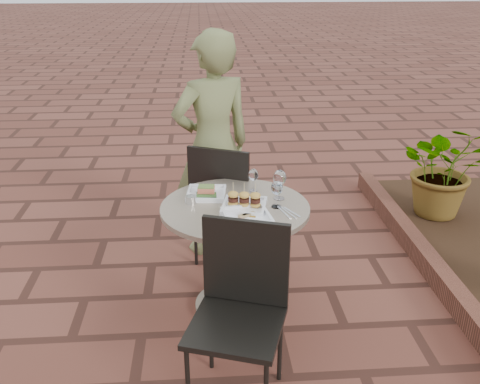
{
  "coord_description": "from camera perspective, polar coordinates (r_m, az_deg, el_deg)",
  "views": [
    {
      "loc": [
        -0.02,
        -3.08,
        2.07
      ],
      "look_at": [
        0.2,
        -0.16,
        0.82
      ],
      "focal_mm": 40.0,
      "sensor_mm": 36.0,
      "label": 1
    }
  ],
  "objects": [
    {
      "name": "planter_curb",
      "position": [
        4.24,
        18.83,
        -6.25
      ],
      "size": [
        0.12,
        3.0,
        0.15
      ],
      "primitive_type": "cube",
      "color": "brown",
      "rests_on": "ground"
    },
    {
      "name": "wine_glass_right",
      "position": [
        3.16,
        3.96,
        0.35
      ],
      "size": [
        0.07,
        0.07,
        0.17
      ],
      "color": "white",
      "rests_on": "cafe_table"
    },
    {
      "name": "cutlery_set",
      "position": [
        3.14,
        5.12,
        -2.15
      ],
      "size": [
        0.15,
        0.21,
        0.0
      ],
      "primitive_type": null,
      "rotation": [
        0.0,
        0.0,
        0.41
      ],
      "color": "silver",
      "rests_on": "cafe_table"
    },
    {
      "name": "steel_ramekin",
      "position": [
        3.25,
        -5.25,
        -0.82
      ],
      "size": [
        0.07,
        0.07,
        0.05
      ],
      "primitive_type": "cylinder",
      "rotation": [
        0.0,
        0.0,
        0.07
      ],
      "color": "silver",
      "rests_on": "cafe_table"
    },
    {
      "name": "wine_glass_far",
      "position": [
        3.27,
        4.25,
        1.43
      ],
      "size": [
        0.08,
        0.08,
        0.19
      ],
      "color": "white",
      "rests_on": "cafe_table"
    },
    {
      "name": "plate_tuna",
      "position": [
        3.05,
        0.72,
        -2.58
      ],
      "size": [
        0.3,
        0.3,
        0.03
      ],
      "rotation": [
        0.0,
        0.0,
        0.17
      ],
      "color": "white",
      "rests_on": "cafe_table"
    },
    {
      "name": "cafe_table",
      "position": [
        3.32,
        -0.52,
        -5.35
      ],
      "size": [
        0.9,
        0.9,
        0.73
      ],
      "color": "gray",
      "rests_on": "ground"
    },
    {
      "name": "wine_glass_mid",
      "position": [
        3.39,
        1.44,
        1.78
      ],
      "size": [
        0.06,
        0.06,
        0.15
      ],
      "color": "white",
      "rests_on": "cafe_table"
    },
    {
      "name": "plate_sliders",
      "position": [
        3.17,
        0.45,
        -1.16
      ],
      "size": [
        0.3,
        0.3,
        0.16
      ],
      "rotation": [
        0.0,
        0.0,
        -0.21
      ],
      "color": "white",
      "rests_on": "cafe_table"
    },
    {
      "name": "diner",
      "position": [
        3.93,
        -2.93,
        4.87
      ],
      "size": [
        0.72,
        0.6,
        1.68
      ],
      "primitive_type": "imported",
      "rotation": [
        0.0,
        0.0,
        3.53
      ],
      "color": "#606537",
      "rests_on": "ground"
    },
    {
      "name": "potted_plant_a",
      "position": [
        4.84,
        21.06,
        2.36
      ],
      "size": [
        0.87,
        0.79,
        0.84
      ],
      "primitive_type": "imported",
      "rotation": [
        0.0,
        0.0,
        -0.2
      ],
      "color": "#33662D",
      "rests_on": "mulch_bed"
    },
    {
      "name": "plate_salmon",
      "position": [
        3.36,
        -3.61,
        -0.08
      ],
      "size": [
        0.26,
        0.26,
        0.07
      ],
      "rotation": [
        0.0,
        0.0,
        -0.1
      ],
      "color": "white",
      "rests_on": "cafe_table"
    },
    {
      "name": "ground",
      "position": [
        3.71,
        -3.33,
        -10.79
      ],
      "size": [
        60.0,
        60.0,
        0.0
      ],
      "primitive_type": "plane",
      "color": "brown",
      "rests_on": "ground"
    },
    {
      "name": "chair_far",
      "position": [
        3.81,
        -1.73,
        -0.36
      ],
      "size": [
        0.58,
        0.58,
        0.93
      ],
      "rotation": [
        0.0,
        0.0,
        2.74
      ],
      "color": "black",
      "rests_on": "ground"
    },
    {
      "name": "chair_near",
      "position": [
        2.69,
        0.07,
        -11.29
      ],
      "size": [
        0.56,
        0.56,
        0.93
      ],
      "rotation": [
        0.0,
        0.0,
        -0.32
      ],
      "color": "black",
      "rests_on": "ground"
    }
  ]
}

